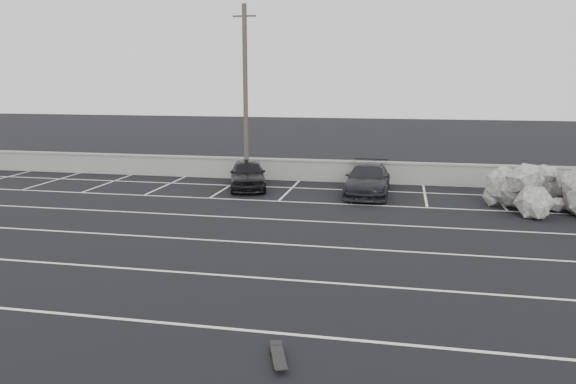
% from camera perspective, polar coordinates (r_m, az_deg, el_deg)
% --- Properties ---
extents(ground, '(120.00, 120.00, 0.00)m').
position_cam_1_polar(ground, '(15.23, -12.15, -7.89)').
color(ground, black).
rests_on(ground, ground).
extents(seawall, '(50.00, 0.45, 1.06)m').
position_cam_1_polar(seawall, '(28.12, -0.79, 2.37)').
color(seawall, gray).
rests_on(seawall, ground).
extents(stall_lines, '(36.00, 20.05, 0.01)m').
position_cam_1_polar(stall_lines, '(19.19, -7.14, -3.67)').
color(stall_lines, silver).
rests_on(stall_lines, ground).
extents(car_left, '(2.62, 4.23, 1.34)m').
position_cam_1_polar(car_left, '(25.89, -4.11, 1.83)').
color(car_left, black).
rests_on(car_left, ground).
extents(car_right, '(1.87, 4.59, 1.33)m').
position_cam_1_polar(car_right, '(24.67, 8.10, 1.25)').
color(car_right, black).
rests_on(car_right, ground).
extents(utility_pole, '(1.12, 0.22, 8.41)m').
position_cam_1_polar(utility_pole, '(27.37, -4.34, 9.90)').
color(utility_pole, '#4C4238').
rests_on(utility_pole, ground).
extents(trash_bin, '(0.68, 0.68, 1.03)m').
position_cam_1_polar(trash_bin, '(26.69, 7.84, 1.72)').
color(trash_bin, '#272729').
rests_on(trash_bin, ground).
extents(riprap_pile, '(5.75, 4.30, 1.62)m').
position_cam_1_polar(riprap_pile, '(23.67, 26.70, -0.34)').
color(riprap_pile, '#ACA9A1').
rests_on(riprap_pile, ground).
extents(skateboard, '(0.50, 0.92, 0.11)m').
position_cam_1_polar(skateboard, '(10.47, -0.98, -16.41)').
color(skateboard, black).
rests_on(skateboard, ground).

